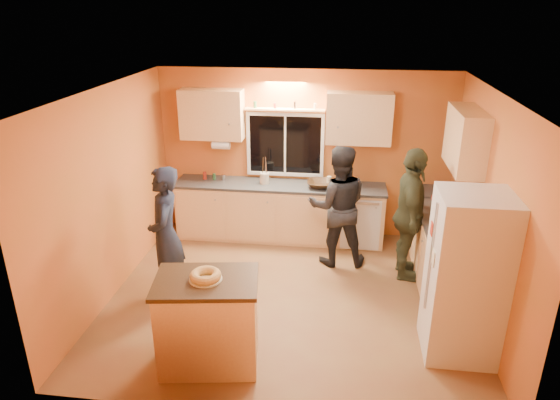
# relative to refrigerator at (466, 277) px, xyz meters

# --- Properties ---
(ground) EXTENTS (4.50, 4.50, 0.00)m
(ground) POSITION_rel_refrigerator_xyz_m (-1.89, 0.80, -0.90)
(ground) COLOR brown
(ground) RESTS_ON ground
(room_shell) EXTENTS (4.54, 4.04, 2.61)m
(room_shell) POSITION_rel_refrigerator_xyz_m (-1.77, 1.21, 0.72)
(room_shell) COLOR #D16735
(room_shell) RESTS_ON ground
(back_counter) EXTENTS (4.23, 0.62, 0.90)m
(back_counter) POSITION_rel_refrigerator_xyz_m (-1.88, 2.50, -0.45)
(back_counter) COLOR tan
(back_counter) RESTS_ON ground
(right_counter) EXTENTS (0.62, 1.84, 0.90)m
(right_counter) POSITION_rel_refrigerator_xyz_m (0.06, 1.30, -0.45)
(right_counter) COLOR tan
(right_counter) RESTS_ON ground
(refrigerator) EXTENTS (0.72, 0.70, 1.80)m
(refrigerator) POSITION_rel_refrigerator_xyz_m (0.00, 0.00, 0.00)
(refrigerator) COLOR silver
(refrigerator) RESTS_ON ground
(island) EXTENTS (1.11, 0.83, 0.98)m
(island) POSITION_rel_refrigerator_xyz_m (-2.58, -0.53, -0.40)
(island) COLOR tan
(island) RESTS_ON ground
(bundt_pastry) EXTENTS (0.31, 0.31, 0.09)m
(bundt_pastry) POSITION_rel_refrigerator_xyz_m (-2.58, -0.53, 0.13)
(bundt_pastry) COLOR tan
(bundt_pastry) RESTS_ON island
(person_left) EXTENTS (0.56, 0.71, 1.72)m
(person_left) POSITION_rel_refrigerator_xyz_m (-3.41, 0.64, -0.04)
(person_left) COLOR black
(person_left) RESTS_ON ground
(person_center) EXTENTS (0.91, 0.75, 1.74)m
(person_center) POSITION_rel_refrigerator_xyz_m (-1.34, 1.80, -0.03)
(person_center) COLOR black
(person_center) RESTS_ON ground
(person_right) EXTENTS (0.47, 1.07, 1.81)m
(person_right) POSITION_rel_refrigerator_xyz_m (-0.39, 1.53, 0.00)
(person_right) COLOR #313522
(person_right) RESTS_ON ground
(mixing_bowl) EXTENTS (0.42, 0.42, 0.10)m
(mixing_bowl) POSITION_rel_refrigerator_xyz_m (-1.62, 2.45, 0.05)
(mixing_bowl) COLOR black
(mixing_bowl) RESTS_ON back_counter
(utensil_crock) EXTENTS (0.14, 0.14, 0.17)m
(utensil_crock) POSITION_rel_refrigerator_xyz_m (-2.48, 2.51, 0.09)
(utensil_crock) COLOR beige
(utensil_crock) RESTS_ON back_counter
(potted_plant) EXTENTS (0.26, 0.23, 0.27)m
(potted_plant) POSITION_rel_refrigerator_xyz_m (0.05, 1.02, 0.13)
(potted_plant) COLOR gray
(potted_plant) RESTS_ON right_counter
(red_box) EXTENTS (0.18, 0.14, 0.07)m
(red_box) POSITION_rel_refrigerator_xyz_m (0.06, 2.10, 0.04)
(red_box) COLOR #9E2718
(red_box) RESTS_ON right_counter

